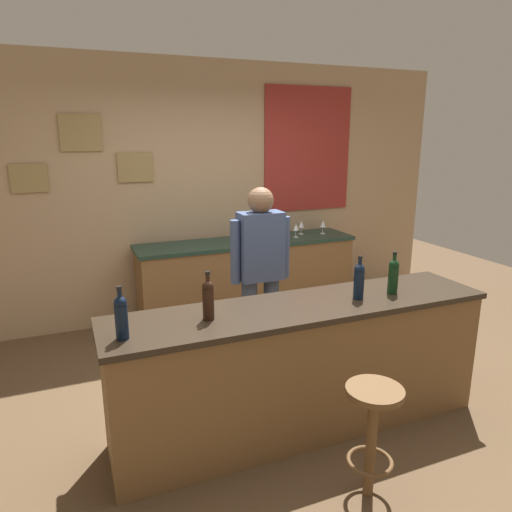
{
  "coord_description": "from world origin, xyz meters",
  "views": [
    {
      "loc": [
        -1.41,
        -3.0,
        2.02
      ],
      "look_at": [
        0.01,
        0.45,
        1.05
      ],
      "focal_mm": 32.8,
      "sensor_mm": 36.0,
      "label": 1
    }
  ],
  "objects_px": {
    "wine_bottle_d": "(393,275)",
    "wine_glass_a": "(296,228)",
    "bartender": "(260,270)",
    "wine_glass_c": "(323,224)",
    "bar_stool": "(372,424)",
    "wine_bottle_a": "(121,316)",
    "wine_bottle_c": "(359,280)",
    "wine_bottle_b": "(208,298)",
    "coffee_mug": "(251,236)",
    "wine_glass_b": "(301,225)"
  },
  "relations": [
    {
      "from": "wine_bottle_d",
      "to": "wine_glass_a",
      "type": "height_order",
      "value": "wine_bottle_d"
    },
    {
      "from": "wine_glass_a",
      "to": "bartender",
      "type": "bearing_deg",
      "value": -128.31
    },
    {
      "from": "wine_glass_c",
      "to": "bar_stool",
      "type": "bearing_deg",
      "value": -114.85
    },
    {
      "from": "bar_stool",
      "to": "wine_glass_c",
      "type": "height_order",
      "value": "wine_glass_c"
    },
    {
      "from": "wine_bottle_a",
      "to": "wine_bottle_c",
      "type": "relative_size",
      "value": 1.0
    },
    {
      "from": "wine_bottle_c",
      "to": "wine_glass_a",
      "type": "distance_m",
      "value": 2.11
    },
    {
      "from": "wine_bottle_b",
      "to": "coffee_mug",
      "type": "relative_size",
      "value": 2.45
    },
    {
      "from": "bartender",
      "to": "wine_bottle_d",
      "type": "relative_size",
      "value": 5.29
    },
    {
      "from": "wine_glass_b",
      "to": "coffee_mug",
      "type": "height_order",
      "value": "wine_glass_b"
    },
    {
      "from": "bar_stool",
      "to": "wine_bottle_b",
      "type": "distance_m",
      "value": 1.18
    },
    {
      "from": "wine_bottle_a",
      "to": "wine_glass_a",
      "type": "height_order",
      "value": "wine_bottle_a"
    },
    {
      "from": "bartender",
      "to": "coffee_mug",
      "type": "relative_size",
      "value": 12.96
    },
    {
      "from": "wine_bottle_c",
      "to": "wine_glass_c",
      "type": "distance_m",
      "value": 2.3
    },
    {
      "from": "wine_bottle_d",
      "to": "wine_glass_a",
      "type": "xyz_separation_m",
      "value": [
        0.27,
        2.03,
        -0.05
      ]
    },
    {
      "from": "bar_stool",
      "to": "wine_bottle_c",
      "type": "bearing_deg",
      "value": 63.31
    },
    {
      "from": "coffee_mug",
      "to": "wine_bottle_d",
      "type": "bearing_deg",
      "value": -83.02
    },
    {
      "from": "wine_bottle_d",
      "to": "coffee_mug",
      "type": "height_order",
      "value": "wine_bottle_d"
    },
    {
      "from": "wine_bottle_d",
      "to": "wine_glass_c",
      "type": "bearing_deg",
      "value": 72.71
    },
    {
      "from": "wine_bottle_a",
      "to": "wine_bottle_b",
      "type": "bearing_deg",
      "value": 9.77
    },
    {
      "from": "wine_glass_b",
      "to": "wine_bottle_d",
      "type": "bearing_deg",
      "value": -100.62
    },
    {
      "from": "wine_bottle_a",
      "to": "wine_glass_c",
      "type": "height_order",
      "value": "wine_bottle_a"
    },
    {
      "from": "wine_bottle_c",
      "to": "wine_bottle_b",
      "type": "bearing_deg",
      "value": 178.02
    },
    {
      "from": "wine_bottle_a",
      "to": "coffee_mug",
      "type": "height_order",
      "value": "wine_bottle_a"
    },
    {
      "from": "wine_bottle_d",
      "to": "bartender",
      "type": "bearing_deg",
      "value": 128.0
    },
    {
      "from": "wine_glass_c",
      "to": "wine_bottle_d",
      "type": "bearing_deg",
      "value": -107.29
    },
    {
      "from": "wine_bottle_c",
      "to": "wine_glass_c",
      "type": "xyz_separation_m",
      "value": [
        0.94,
        2.09,
        -0.05
      ]
    },
    {
      "from": "wine_bottle_a",
      "to": "wine_bottle_c",
      "type": "bearing_deg",
      "value": 1.93
    },
    {
      "from": "wine_glass_a",
      "to": "wine_bottle_d",
      "type": "bearing_deg",
      "value": -97.54
    },
    {
      "from": "wine_bottle_d",
      "to": "wine_glass_a",
      "type": "relative_size",
      "value": 1.97
    },
    {
      "from": "wine_bottle_d",
      "to": "wine_bottle_b",
      "type": "bearing_deg",
      "value": 178.62
    },
    {
      "from": "wine_bottle_c",
      "to": "wine_glass_b",
      "type": "xyz_separation_m",
      "value": [
        0.7,
        2.16,
        -0.05
      ]
    },
    {
      "from": "coffee_mug",
      "to": "wine_bottle_b",
      "type": "bearing_deg",
      "value": -118.17
    },
    {
      "from": "wine_bottle_c",
      "to": "wine_glass_a",
      "type": "height_order",
      "value": "wine_bottle_c"
    },
    {
      "from": "wine_bottle_d",
      "to": "wine_glass_b",
      "type": "bearing_deg",
      "value": 79.38
    },
    {
      "from": "bar_stool",
      "to": "wine_bottle_c",
      "type": "distance_m",
      "value": 0.98
    },
    {
      "from": "wine_glass_b",
      "to": "wine_glass_c",
      "type": "distance_m",
      "value": 0.26
    },
    {
      "from": "bar_stool",
      "to": "wine_bottle_b",
      "type": "relative_size",
      "value": 2.22
    },
    {
      "from": "wine_glass_a",
      "to": "coffee_mug",
      "type": "relative_size",
      "value": 1.24
    },
    {
      "from": "wine_glass_b",
      "to": "coffee_mug",
      "type": "distance_m",
      "value": 0.67
    },
    {
      "from": "wine_glass_c",
      "to": "wine_bottle_b",
      "type": "bearing_deg",
      "value": -134.28
    },
    {
      "from": "coffee_mug",
      "to": "wine_glass_c",
      "type": "bearing_deg",
      "value": 0.22
    },
    {
      "from": "wine_glass_a",
      "to": "wine_bottle_c",
      "type": "bearing_deg",
      "value": -105.41
    },
    {
      "from": "wine_bottle_b",
      "to": "wine_bottle_c",
      "type": "bearing_deg",
      "value": -1.98
    },
    {
      "from": "wine_bottle_a",
      "to": "wine_glass_b",
      "type": "height_order",
      "value": "wine_bottle_a"
    },
    {
      "from": "bar_stool",
      "to": "wine_bottle_b",
      "type": "xyz_separation_m",
      "value": [
        -0.71,
        0.73,
        0.6
      ]
    },
    {
      "from": "wine_glass_c",
      "to": "bartender",
      "type": "bearing_deg",
      "value": -136.66
    },
    {
      "from": "bartender",
      "to": "wine_glass_a",
      "type": "bearing_deg",
      "value": 51.69
    },
    {
      "from": "bar_stool",
      "to": "coffee_mug",
      "type": "relative_size",
      "value": 5.44
    },
    {
      "from": "wine_bottle_c",
      "to": "wine_glass_c",
      "type": "relative_size",
      "value": 1.97
    },
    {
      "from": "wine_glass_b",
      "to": "coffee_mug",
      "type": "relative_size",
      "value": 1.24
    }
  ]
}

